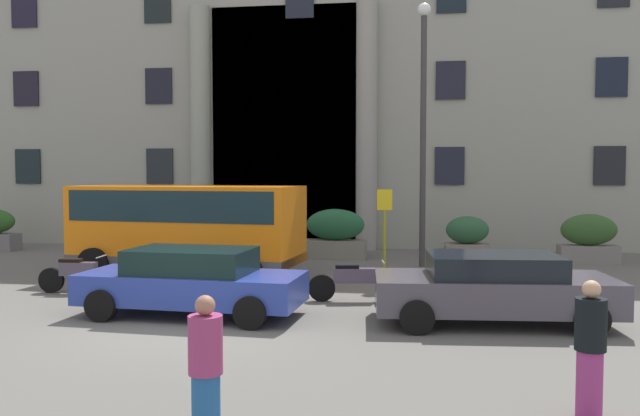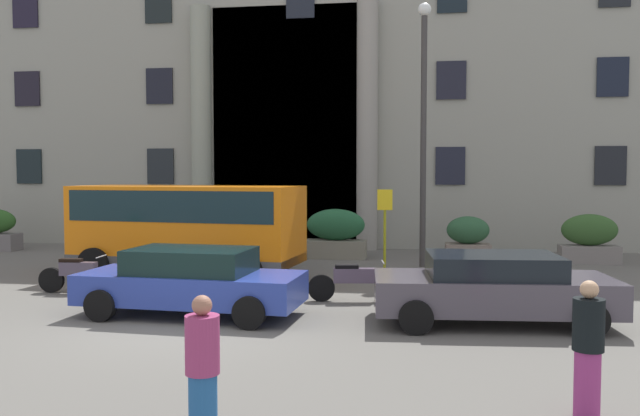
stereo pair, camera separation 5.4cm
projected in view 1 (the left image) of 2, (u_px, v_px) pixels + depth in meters
The scene contains 16 objects.
ground_plane at pixel (178, 332), 11.91m from camera, with size 80.00×64.00×0.12m, color #5B5953.
office_building_facade at pixel (317, 78), 28.79m from camera, with size 41.68×9.64×14.09m.
orange_minibus at pixel (188, 223), 17.51m from camera, with size 6.27×3.10×2.51m.
bus_stop_sign at pixel (385, 220), 18.90m from camera, with size 0.44×0.08×2.37m.
hedge_planter_east at pixel (467, 238), 21.51m from camera, with size 1.45×0.91×1.42m.
hedge_planter_west at pixel (335, 234), 21.68m from camera, with size 2.03×0.86×1.64m.
hedge_planter_far_east at pixel (205, 238), 22.30m from camera, with size 1.62×0.88×1.25m.
hedge_planter_entrance_left at pixel (589, 239), 20.48m from camera, with size 1.79×0.76×1.55m.
parked_compact_extra at pixel (493, 287), 12.32m from camera, with size 4.58×2.36×1.33m.
parked_hatchback_near at pixel (192, 281), 13.00m from camera, with size 4.54×2.16×1.35m.
motorcycle_far_end at pixel (353, 281), 14.45m from camera, with size 2.08×0.57×0.89m.
scooter_by_planter at pixel (77, 274), 15.43m from camera, with size 1.95×0.55×0.89m.
motorcycle_near_kerb at pixel (190, 275), 15.31m from camera, with size 1.94×0.66×0.89m.
pedestrian_woman_dark_dress at pixel (206, 372), 6.74m from camera, with size 0.36×0.36×1.61m.
pedestrian_man_red_shirt at pixel (590, 349), 7.60m from camera, with size 0.36×0.36×1.62m.
lamppost_plaza_centre at pixel (423, 115), 19.49m from camera, with size 0.40×0.40×7.90m.
Camera 1 is at (4.27, -11.27, 2.89)m, focal length 36.50 mm.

